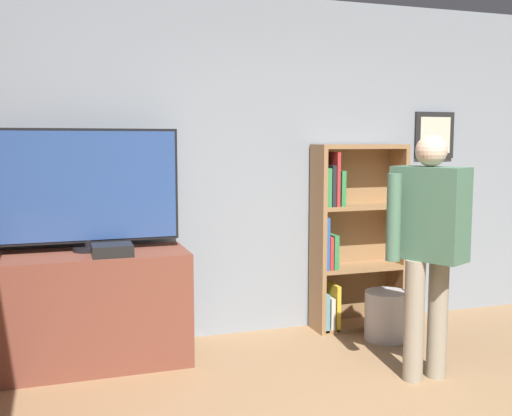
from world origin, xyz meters
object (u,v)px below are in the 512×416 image
at_px(bookshelf, 350,238).
at_px(person, 429,236).
at_px(television, 87,188).
at_px(game_console, 112,250).
at_px(waste_bin, 386,315).

bearing_deg(bookshelf, person, -91.51).
height_order(television, person, television).
distance_m(television, person, 2.33).
xyz_separation_m(game_console, person, (1.93, -0.80, 0.12)).
height_order(television, bookshelf, television).
height_order(person, waste_bin, person).
distance_m(person, waste_bin, 1.10).
relative_size(game_console, person, 0.17).
bearing_deg(bookshelf, waste_bin, -70.05).
bearing_deg(game_console, bookshelf, 10.24).
distance_m(television, game_console, 0.48).
height_order(game_console, bookshelf, bookshelf).
height_order(game_console, person, person).
xyz_separation_m(game_console, bookshelf, (1.96, 0.35, -0.07)).
bearing_deg(game_console, person, -22.49).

